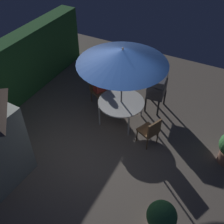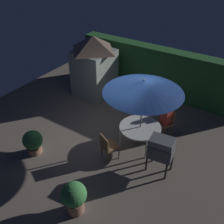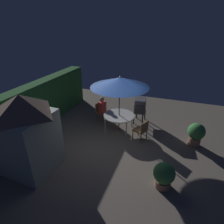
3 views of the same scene
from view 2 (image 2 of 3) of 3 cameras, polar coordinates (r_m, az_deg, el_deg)
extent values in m
plane|color=#6B6056|center=(9.27, 0.49, -4.66)|extent=(11.00, 11.00, 0.00)
cube|color=#28602D|center=(11.38, 10.23, 8.82)|extent=(7.35, 0.61, 2.04)
cube|color=gray|center=(11.16, -3.92, 8.58)|extent=(1.54, 1.56, 1.99)
pyramid|color=brown|center=(10.65, -4.20, 14.88)|extent=(1.63, 1.65, 0.61)
cube|color=slate|center=(11.78, -1.52, 8.93)|extent=(0.62, 0.06, 1.55)
cylinder|color=white|center=(8.43, 6.25, -3.38)|extent=(1.36, 1.36, 0.04)
cylinder|color=beige|center=(8.50, 1.74, -5.90)|extent=(0.05, 0.05, 0.69)
cylinder|color=beige|center=(8.18, 7.47, -8.22)|extent=(0.05, 0.05, 0.69)
cylinder|color=beige|center=(9.15, 4.88, -2.65)|extent=(0.05, 0.05, 0.69)
cylinder|color=beige|center=(8.85, 10.28, -4.66)|extent=(0.05, 0.05, 0.69)
cylinder|color=#4C4C51|center=(8.13, 6.46, -0.62)|extent=(0.04, 0.04, 2.41)
cone|color=navy|center=(7.60, 6.95, 5.62)|extent=(2.42, 2.42, 0.39)
sphere|color=#4C4C51|center=(7.50, 7.07, 7.11)|extent=(0.06, 0.06, 0.06)
cube|color=#47474C|center=(7.58, 10.72, -8.35)|extent=(0.75, 0.58, 0.45)
cube|color=slate|center=(7.36, 10.99, -6.49)|extent=(0.72, 0.55, 0.20)
cylinder|color=#262628|center=(7.86, 7.60, -11.12)|extent=(0.06, 0.06, 0.55)
cylinder|color=#262628|center=(7.71, 11.80, -12.79)|extent=(0.06, 0.06, 0.55)
cylinder|color=#262628|center=(8.14, 8.96, -9.31)|extent=(0.06, 0.06, 0.55)
cylinder|color=#262628|center=(8.00, 13.02, -10.88)|extent=(0.06, 0.06, 0.55)
cube|color=olive|center=(9.18, 11.58, -2.37)|extent=(0.61, 0.61, 0.06)
cube|color=olive|center=(9.18, 12.72, -0.82)|extent=(0.44, 0.24, 0.45)
cylinder|color=brown|center=(9.33, 13.15, -3.69)|extent=(0.04, 0.04, 0.45)
cylinder|color=brown|center=(9.54, 11.53, -2.46)|extent=(0.04, 0.04, 0.45)
cylinder|color=brown|center=(9.09, 11.32, -4.55)|extent=(0.04, 0.04, 0.45)
cylinder|color=brown|center=(9.31, 9.70, -3.26)|extent=(0.04, 0.04, 0.45)
cube|color=olive|center=(8.07, -0.40, -7.54)|extent=(0.61, 0.61, 0.06)
cube|color=olive|center=(7.84, -1.71, -6.87)|extent=(0.44, 0.23, 0.45)
cylinder|color=brown|center=(8.27, -2.32, -8.41)|extent=(0.04, 0.04, 0.45)
cylinder|color=brown|center=(8.02, -0.85, -10.06)|extent=(0.04, 0.04, 0.45)
cylinder|color=brown|center=(8.42, 0.04, -7.42)|extent=(0.04, 0.04, 0.45)
cylinder|color=brown|center=(8.18, 1.57, -9.00)|extent=(0.04, 0.04, 0.45)
cylinder|color=#936651|center=(7.03, -8.10, -19.81)|extent=(0.45, 0.45, 0.36)
sphere|color=#3D8442|center=(6.67, -8.43, -17.52)|extent=(0.65, 0.65, 0.65)
cylinder|color=#936651|center=(8.82, -16.71, -7.86)|extent=(0.47, 0.47, 0.24)
sphere|color=#3D8442|center=(8.57, -17.13, -5.93)|extent=(0.63, 0.63, 0.63)
cube|color=#CC3D33|center=(9.01, 11.80, -0.82)|extent=(0.41, 0.36, 0.55)
sphere|color=tan|center=(8.79, 12.10, 1.29)|extent=(0.22, 0.22, 0.22)
cylinder|color=#383347|center=(9.31, 11.44, -3.40)|extent=(0.10, 0.10, 0.48)
camera|label=1|loc=(8.99, -38.47, 26.67)|focal=42.47mm
camera|label=3|loc=(10.60, -37.35, 20.34)|focal=29.65mm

